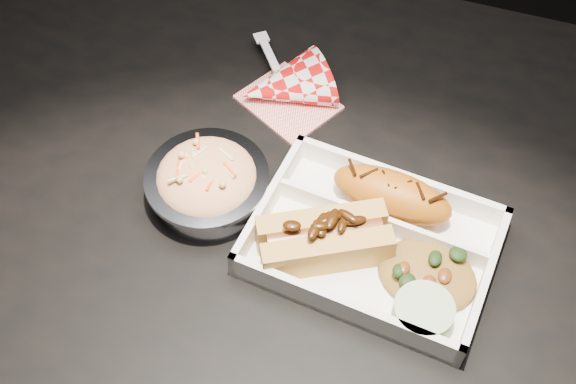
% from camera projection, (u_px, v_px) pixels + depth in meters
% --- Properties ---
extents(dining_table, '(1.20, 0.80, 0.75)m').
position_uv_depth(dining_table, '(347.00, 252.00, 0.88)').
color(dining_table, black).
rests_on(dining_table, ground).
extents(food_tray, '(0.27, 0.20, 0.04)m').
position_uv_depth(food_tray, '(372.00, 245.00, 0.77)').
color(food_tray, white).
rests_on(food_tray, dining_table).
extents(fried_pastry, '(0.14, 0.07, 0.05)m').
position_uv_depth(fried_pastry, '(392.00, 195.00, 0.78)').
color(fried_pastry, '#B75F12').
rests_on(fried_pastry, food_tray).
extents(hotdog, '(0.15, 0.12, 0.06)m').
position_uv_depth(hotdog, '(324.00, 238.00, 0.75)').
color(hotdog, gold).
rests_on(hotdog, food_tray).
extents(fried_rice_mound, '(0.11, 0.09, 0.03)m').
position_uv_depth(fried_rice_mound, '(429.00, 269.00, 0.74)').
color(fried_rice_mound, olive).
rests_on(fried_rice_mound, food_tray).
extents(cupcake_liner, '(0.06, 0.06, 0.03)m').
position_uv_depth(cupcake_liner, '(423.00, 314.00, 0.71)').
color(cupcake_liner, '#A5C292').
rests_on(cupcake_liner, food_tray).
extents(foil_coleslaw_cup, '(0.14, 0.14, 0.07)m').
position_uv_depth(foil_coleslaw_cup, '(207.00, 181.00, 0.80)').
color(foil_coleslaw_cup, silver).
rests_on(foil_coleslaw_cup, dining_table).
extents(napkin_fork, '(0.15, 0.16, 0.10)m').
position_uv_depth(napkin_fork, '(284.00, 87.00, 0.90)').
color(napkin_fork, red).
rests_on(napkin_fork, dining_table).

